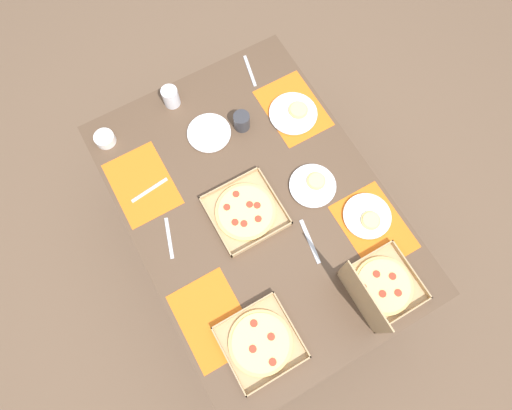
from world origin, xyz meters
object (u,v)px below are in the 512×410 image
at_px(pizza_box_edge_far, 245,212).
at_px(plate_middle, 313,185).
at_px(plate_near_right, 367,217).
at_px(pizza_box_center, 260,343).
at_px(plate_far_right, 209,133).
at_px(condiment_bowl, 105,139).
at_px(cup_clear_left, 171,97).
at_px(plate_near_left, 294,113).
at_px(cup_dark, 242,121).
at_px(pizza_box_corner_right, 379,288).

distance_m(pizza_box_edge_far, plate_middle, 0.34).
bearing_deg(plate_near_right, pizza_box_center, 108.62).
distance_m(plate_far_right, plate_middle, 0.56).
bearing_deg(condiment_bowl, cup_clear_left, -84.74).
height_order(plate_middle, plate_near_right, same).
xyz_separation_m(plate_far_right, condiment_bowl, (0.21, 0.45, 0.01)).
xyz_separation_m(plate_near_left, cup_clear_left, (0.35, 0.49, 0.04)).
relative_size(plate_far_right, cup_clear_left, 2.05).
xyz_separation_m(cup_clear_left, condiment_bowl, (-0.03, 0.37, -0.03)).
height_order(cup_dark, condiment_bowl, cup_dark).
xyz_separation_m(pizza_box_corner_right, plate_near_right, (0.29, -0.15, -0.04)).
bearing_deg(cup_clear_left, pizza_box_corner_right, -164.40).
bearing_deg(plate_far_right, cup_clear_left, 17.62).
bearing_deg(pizza_box_corner_right, cup_clear_left, 15.60).
distance_m(pizza_box_corner_right, plate_near_right, 0.33).
bearing_deg(plate_near_left, pizza_box_edge_far, 125.78).
height_order(pizza_box_corner_right, plate_near_left, pizza_box_corner_right).
bearing_deg(cup_dark, pizza_box_center, 155.36).
xyz_separation_m(pizza_box_center, cup_clear_left, (1.20, -0.18, 0.04)).
distance_m(pizza_box_corner_right, plate_middle, 0.54).
bearing_deg(cup_dark, plate_far_right, 76.10).
bearing_deg(plate_near_right, condiment_bowl, 42.97).
distance_m(pizza_box_center, plate_far_right, 0.99).
height_order(pizza_box_center, condiment_bowl, condiment_bowl).
distance_m(cup_clear_left, condiment_bowl, 0.37).
bearing_deg(condiment_bowl, pizza_box_center, -170.96).
bearing_deg(pizza_box_center, pizza_box_edge_far, -22.85).
distance_m(pizza_box_edge_far, cup_dark, 0.44).
distance_m(plate_near_right, cup_clear_left, 1.09).
bearing_deg(pizza_box_center, plate_near_left, -38.40).
height_order(pizza_box_corner_right, cup_clear_left, pizza_box_corner_right).
bearing_deg(pizza_box_edge_far, pizza_box_corner_right, -151.45).
bearing_deg(cup_clear_left, pizza_box_center, 171.28).
bearing_deg(plate_near_left, pizza_box_center, 141.60).
xyz_separation_m(pizza_box_center, plate_middle, (0.48, -0.55, -0.00)).
relative_size(pizza_box_edge_far, plate_near_left, 1.31).
height_order(plate_far_right, plate_near_left, plate_near_left).
relative_size(plate_middle, condiment_bowl, 2.26).
distance_m(plate_far_right, cup_dark, 0.17).
bearing_deg(pizza_box_corner_right, cup_dark, 6.73).
relative_size(pizza_box_center, plate_middle, 1.38).
bearing_deg(plate_middle, plate_near_left, -17.89).
relative_size(plate_near_left, cup_dark, 2.62).
bearing_deg(plate_near_left, plate_middle, 162.11).
xyz_separation_m(plate_middle, cup_dark, (0.44, 0.13, 0.04)).
height_order(pizza_box_center, plate_far_right, pizza_box_center).
height_order(cup_clear_left, condiment_bowl, cup_clear_left).
relative_size(pizza_box_center, cup_dark, 3.31).
relative_size(cup_clear_left, condiment_bowl, 1.08).
distance_m(pizza_box_edge_far, plate_near_right, 0.55).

